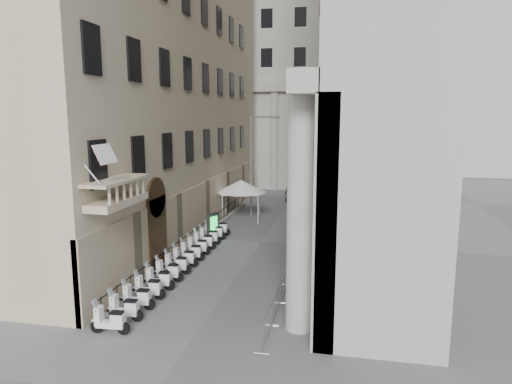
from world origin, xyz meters
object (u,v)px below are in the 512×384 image
Objects in this scene: security_tent at (244,187)px; info_kiosk at (212,227)px; street_lamp at (255,157)px; pedestrian_a at (301,205)px; scooter_0 at (111,334)px; pedestrian_b at (297,212)px.

security_tent is 7.34m from info_kiosk.
street_lamp reaches higher than pedestrian_a.
pedestrian_a is (5.49, 24.66, 1.02)m from scooter_0.
street_lamp is at bearing 105.97° from info_kiosk.
street_lamp reaches higher than security_tent.
security_tent is 2.12× the size of info_kiosk.
street_lamp is 4.48× the size of pedestrian_a.
info_kiosk is (-0.74, -7.04, -1.92)m from security_tent.
scooter_0 is at bearing -91.71° from security_tent.
security_tent reaches higher than scooter_0.
info_kiosk is at bearing -3.32° from scooter_0.
scooter_0 is 0.82× the size of pedestrian_b.
scooter_0 is 15.01m from info_kiosk.
pedestrian_a is at bearing -86.51° from pedestrian_b.
street_lamp is 4.41× the size of info_kiosk.
security_tent is (0.66, 22.02, 2.96)m from scooter_0.
street_lamp is (1.27, 23.79, 5.48)m from scooter_0.
pedestrian_a is at bearing 28.71° from security_tent.
scooter_0 is 0.74× the size of pedestrian_a.
info_kiosk is at bearing 57.16° from pedestrian_b.
pedestrian_b is (4.13, -1.83, -4.57)m from street_lamp.
security_tent is 0.48× the size of street_lamp.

